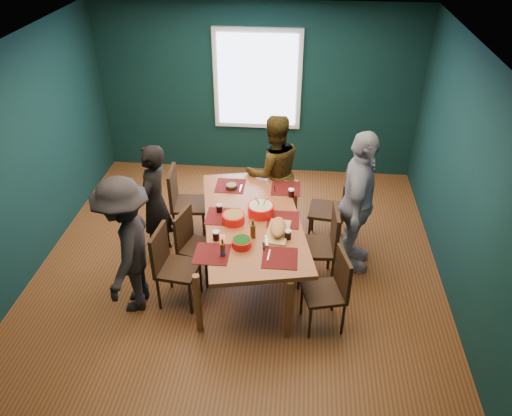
{
  "coord_description": "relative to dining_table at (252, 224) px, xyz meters",
  "views": [
    {
      "loc": [
        0.68,
        -4.94,
        4.08
      ],
      "look_at": [
        0.24,
        -0.24,
        0.99
      ],
      "focal_mm": 35.0,
      "sensor_mm": 36.0,
      "label": 1
    }
  ],
  "objects": [
    {
      "name": "bowl_herbs",
      "position": [
        -0.06,
        -0.54,
        0.13
      ],
      "size": [
        0.21,
        0.21,
        0.09
      ],
      "color": "red",
      "rests_on": "dining_table"
    },
    {
      "name": "room",
      "position": [
        -0.19,
        0.47,
        0.63
      ],
      "size": [
        5.01,
        5.01,
        2.71
      ],
      "color": "brown",
      "rests_on": "ground"
    },
    {
      "name": "chair_left_near",
      "position": [
        -0.87,
        -0.55,
        -0.19
      ],
      "size": [
        0.48,
        0.48,
        0.96
      ],
      "rotation": [
        0.0,
        0.0,
        -0.12
      ],
      "color": "#331F11",
      "rests_on": "floor"
    },
    {
      "name": "cutting_board",
      "position": [
        0.31,
        -0.25,
        0.14
      ],
      "size": [
        0.3,
        0.59,
        0.13
      ],
      "rotation": [
        0.0,
        0.0,
        -0.11
      ],
      "color": "tan",
      "rests_on": "dining_table"
    },
    {
      "name": "cola_glass_a",
      "position": [
        -0.35,
        -0.45,
        0.14
      ],
      "size": [
        0.08,
        0.08,
        0.11
      ],
      "color": "black",
      "rests_on": "dining_table"
    },
    {
      "name": "person_right",
      "position": [
        1.22,
        0.29,
        0.17
      ],
      "size": [
        0.57,
        1.11,
        1.82
      ],
      "primitive_type": "imported",
      "rotation": [
        0.0,
        0.0,
        1.45
      ],
      "color": "white",
      "rests_on": "floor"
    },
    {
      "name": "dining_table",
      "position": [
        0.0,
        0.0,
        0.0
      ],
      "size": [
        1.5,
        2.33,
        0.82
      ],
      "rotation": [
        0.0,
        0.0,
        0.21
      ],
      "color": "brown",
      "rests_on": "floor"
    },
    {
      "name": "napkin_b",
      "position": [
        -0.32,
        -0.41,
        0.08
      ],
      "size": [
        0.12,
        0.12,
        0.0
      ],
      "primitive_type": "cube",
      "rotation": [
        0.0,
        0.0,
        0.05
      ],
      "color": "#F58267",
      "rests_on": "dining_table"
    },
    {
      "name": "napkin_a",
      "position": [
        0.36,
        0.06,
        0.08
      ],
      "size": [
        0.21,
        0.21,
        0.0
      ],
      "primitive_type": "cube",
      "rotation": [
        0.0,
        0.0,
        0.4
      ],
      "color": "#F58267",
      "rests_on": "dining_table"
    },
    {
      "name": "person_far_left",
      "position": [
        -1.24,
        0.27,
        0.03
      ],
      "size": [
        0.45,
        0.61,
        1.55
      ],
      "primitive_type": "imported",
      "rotation": [
        0.0,
        0.0,
        4.56
      ],
      "color": "black",
      "rests_on": "floor"
    },
    {
      "name": "person_near_left",
      "position": [
        -1.28,
        -0.66,
        0.07
      ],
      "size": [
        0.67,
        1.09,
        1.64
      ],
      "primitive_type": "imported",
      "rotation": [
        0.0,
        0.0,
        4.78
      ],
      "color": "black",
      "rests_on": "floor"
    },
    {
      "name": "beer_bottle_a",
      "position": [
        -0.24,
        -0.72,
        0.15
      ],
      "size": [
        0.06,
        0.06,
        0.21
      ],
      "color": "#422B0B",
      "rests_on": "dining_table"
    },
    {
      "name": "small_bowl",
      "position": [
        -0.33,
        0.64,
        0.11
      ],
      "size": [
        0.15,
        0.15,
        0.06
      ],
      "color": "black",
      "rests_on": "dining_table"
    },
    {
      "name": "chair_left_far",
      "position": [
        -1.01,
        0.73,
        -0.16
      ],
      "size": [
        0.49,
        0.49,
        1.0
      ],
      "rotation": [
        0.0,
        0.0,
        0.07
      ],
      "color": "#331F11",
      "rests_on": "floor"
    },
    {
      "name": "bowl_salad",
      "position": [
        -0.21,
        -0.1,
        0.13
      ],
      "size": [
        0.26,
        0.26,
        0.11
      ],
      "color": "red",
      "rests_on": "dining_table"
    },
    {
      "name": "cola_glass_c",
      "position": [
        0.43,
        0.52,
        0.13
      ],
      "size": [
        0.07,
        0.07,
        0.1
      ],
      "color": "black",
      "rests_on": "dining_table"
    },
    {
      "name": "cola_glass_b",
      "position": [
        0.42,
        -0.35,
        0.14
      ],
      "size": [
        0.08,
        0.08,
        0.11
      ],
      "color": "black",
      "rests_on": "dining_table"
    },
    {
      "name": "cola_glass_d",
      "position": [
        -0.4,
        0.09,
        0.13
      ],
      "size": [
        0.08,
        0.08,
        0.1
      ],
      "color": "black",
      "rests_on": "dining_table"
    },
    {
      "name": "chair_right_mid",
      "position": [
        0.85,
        -0.03,
        -0.16
      ],
      "size": [
        0.48,
        0.48,
        1.0
      ],
      "rotation": [
        0.0,
        0.0,
        0.06
      ],
      "color": "#331F11",
      "rests_on": "floor"
    },
    {
      "name": "chair_right_near",
      "position": [
        0.92,
        -0.75,
        -0.2
      ],
      "size": [
        0.51,
        0.51,
        0.93
      ],
      "rotation": [
        0.0,
        0.0,
        0.26
      ],
      "color": "#331F11",
      "rests_on": "floor"
    },
    {
      "name": "chair_left_mid",
      "position": [
        -0.72,
        -0.09,
        -0.22
      ],
      "size": [
        0.5,
        0.5,
        0.9
      ],
      "rotation": [
        0.0,
        0.0,
        -0.27
      ],
      "color": "#331F11",
      "rests_on": "floor"
    },
    {
      "name": "person_back",
      "position": [
        0.17,
        1.12,
        0.07
      ],
      "size": [
        0.95,
        0.84,
        1.63
      ],
      "primitive_type": "imported",
      "rotation": [
        0.0,
        0.0,
        3.47
      ],
      "color": "black",
      "rests_on": "floor"
    },
    {
      "name": "chair_right_far",
      "position": [
        1.0,
        0.75,
        -0.16
      ],
      "size": [
        0.5,
        0.5,
        1.0
      ],
      "rotation": [
        0.0,
        0.0,
        -0.13
      ],
      "color": "#331F11",
      "rests_on": "floor"
    },
    {
      "name": "beer_bottle_b",
      "position": [
        0.04,
        -0.37,
        0.17
      ],
      "size": [
        0.06,
        0.06,
        0.23
      ],
      "color": "#422B0B",
      "rests_on": "dining_table"
    },
    {
      "name": "napkin_c",
      "position": [
        0.35,
        -0.64,
        0.08
      ],
      "size": [
        0.18,
        0.18,
        0.0
      ],
      "primitive_type": "cube",
      "rotation": [
        0.0,
        0.0,
        0.39
      ],
      "color": "#F58267",
      "rests_on": "dining_table"
    },
    {
      "name": "bowl_dumpling",
      "position": [
        0.09,
        0.09,
        0.15
      ],
      "size": [
        0.31,
        0.31,
        0.29
      ],
      "color": "red",
      "rests_on": "dining_table"
    }
  ]
}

